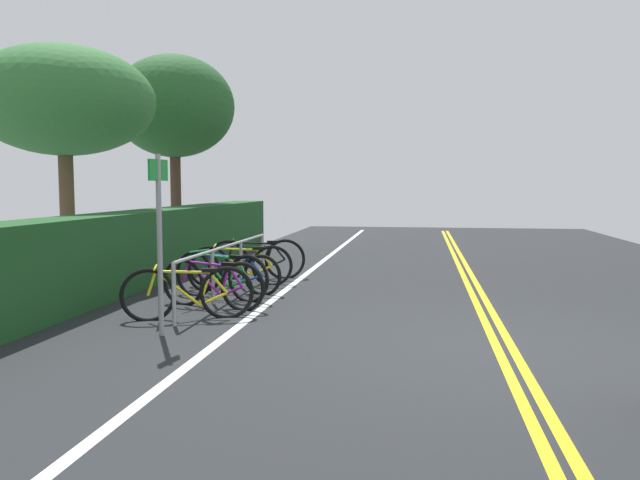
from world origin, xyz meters
TOP-DOWN VIEW (x-y plane):
  - ground_plane at (0.00, 0.00)m, footprint 38.66×10.84m
  - centre_line_yellow_inner at (0.00, -0.08)m, footprint 34.79×0.10m
  - centre_line_yellow_outer at (0.00, 0.08)m, footprint 34.79×0.10m
  - bike_lane_stripe_white at (0.00, 3.08)m, footprint 34.79×0.12m
  - bike_rack at (2.71, 3.86)m, footprint 4.45×0.05m
  - bicycle_0 at (0.93, 3.84)m, footprint 0.67×1.62m
  - bicycle_1 at (1.73, 3.79)m, footprint 0.56×1.65m
  - bicycle_2 at (2.42, 3.89)m, footprint 0.69×1.67m
  - bicycle_3 at (2.98, 3.86)m, footprint 0.53×1.69m
  - bicycle_4 at (3.70, 3.94)m, footprint 0.58×1.75m
  - bicycle_5 at (4.48, 3.87)m, footprint 0.65×1.73m
  - sign_post_near at (0.03, 3.83)m, footprint 0.36×0.09m
  - hedge_backdrop at (4.21, 5.76)m, footprint 13.40×0.83m
  - tree_mid at (4.36, 7.52)m, footprint 3.37×3.37m
  - tree_far_right at (8.17, 6.88)m, footprint 2.93×2.93m

SIDE VIEW (x-z plane):
  - ground_plane at x=0.00m, z-range -0.05..0.00m
  - centre_line_yellow_inner at x=0.00m, z-range 0.00..0.00m
  - centre_line_yellow_outer at x=0.00m, z-range 0.00..0.00m
  - bike_lane_stripe_white at x=0.00m, z-range 0.00..0.00m
  - bicycle_3 at x=2.98m, z-range -0.02..0.66m
  - bicycle_1 at x=1.73m, z-range -0.02..0.70m
  - bicycle_0 at x=0.93m, z-range -0.02..0.70m
  - bicycle_4 at x=3.70m, z-range -0.02..0.71m
  - bicycle_2 at x=2.42m, z-range -0.02..0.73m
  - bicycle_5 at x=4.48m, z-range -0.02..0.75m
  - bike_rack at x=2.71m, z-range 0.19..0.99m
  - hedge_backdrop at x=4.21m, z-range 0.00..1.27m
  - sign_post_near at x=0.03m, z-range 0.22..2.29m
  - tree_mid at x=4.36m, z-range 1.12..5.43m
  - tree_far_right at x=8.17m, z-range 1.18..6.05m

